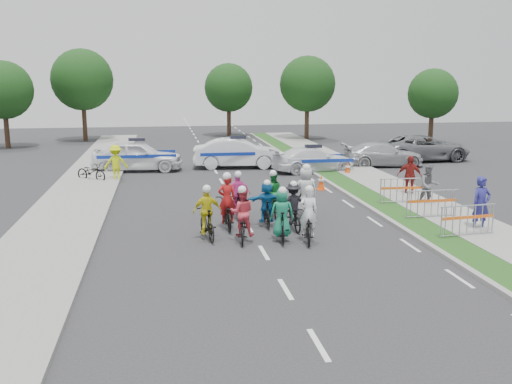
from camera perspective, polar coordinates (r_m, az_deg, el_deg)
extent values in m
plane|color=#28282B|center=(16.99, 0.79, -6.11)|extent=(90.00, 90.00, 0.00)
cube|color=gray|center=(22.98, 11.16, -1.51)|extent=(0.20, 60.00, 0.12)
cube|color=#234917|center=(23.23, 12.78, -1.44)|extent=(1.20, 60.00, 0.11)
cube|color=gray|center=(23.96, 16.77, -1.24)|extent=(2.40, 60.00, 0.13)
cube|color=gray|center=(21.85, -18.70, -2.56)|extent=(3.00, 60.00, 0.13)
imported|color=black|center=(18.10, 5.20, -3.50)|extent=(0.98, 1.88, 0.94)
imported|color=white|center=(17.93, 5.27, -2.02)|extent=(0.64, 0.48, 1.57)
sphere|color=white|center=(17.73, 5.36, 0.24)|extent=(0.27, 0.27, 0.27)
imported|color=black|center=(18.07, 2.57, -3.36)|extent=(0.67, 1.74, 1.02)
imported|color=#167954|center=(17.92, 2.61, -2.06)|extent=(0.80, 0.57, 1.52)
sphere|color=white|center=(17.72, 2.67, 0.12)|extent=(0.26, 0.26, 0.26)
imported|color=black|center=(18.08, -1.42, -3.48)|extent=(0.85, 1.84, 0.93)
imported|color=#D63B4B|center=(17.92, -1.41, -2.01)|extent=(0.82, 0.68, 1.55)
sphere|color=white|center=(17.71, -1.39, 0.21)|extent=(0.27, 0.27, 0.27)
imported|color=black|center=(18.34, -4.91, -3.16)|extent=(0.76, 1.76, 1.03)
imported|color=yellow|center=(18.19, -4.92, -1.87)|extent=(0.95, 0.52, 1.54)
sphere|color=white|center=(17.99, -4.95, 0.31)|extent=(0.27, 0.27, 0.27)
imported|color=black|center=(19.48, 3.67, -2.49)|extent=(0.71, 1.71, 0.88)
imported|color=black|center=(19.33, 3.73, -1.17)|extent=(0.98, 0.61, 1.46)
sphere|color=white|center=(19.15, 3.79, 0.75)|extent=(0.25, 0.25, 0.25)
imported|color=black|center=(19.85, 1.05, -2.09)|extent=(0.52, 1.61, 0.95)
imported|color=#1560A3|center=(19.71, 1.08, -0.95)|extent=(1.34, 0.48, 1.43)
sphere|color=white|center=(19.53, 1.11, 0.88)|extent=(0.25, 0.25, 0.25)
imported|color=black|center=(19.66, -2.92, -2.15)|extent=(0.68, 1.93, 1.01)
imported|color=#AD1516|center=(19.50, -2.92, -0.71)|extent=(0.62, 0.41, 1.68)
sphere|color=white|center=(19.30, -2.93, 1.57)|extent=(0.29, 0.29, 0.29)
imported|color=black|center=(20.96, 4.94, -1.10)|extent=(0.68, 1.98, 1.17)
imported|color=silver|center=(20.82, 5.00, 0.15)|extent=(0.89, 0.61, 1.76)
sphere|color=white|center=(20.62, 5.07, 2.41)|extent=(0.31, 0.31, 0.31)
imported|color=black|center=(21.17, 1.64, -1.28)|extent=(0.74, 1.79, 0.92)
imported|color=#188834|center=(21.02, 1.67, -0.02)|extent=(0.78, 0.63, 1.53)
sphere|color=white|center=(20.85, 1.71, 1.85)|extent=(0.26, 0.26, 0.26)
imported|color=black|center=(20.93, -1.82, -1.29)|extent=(0.59, 1.73, 1.02)
imported|color=#EF42AC|center=(20.79, -1.81, -0.15)|extent=(0.92, 0.43, 1.53)
sphere|color=white|center=(20.61, -1.80, 1.76)|extent=(0.27, 0.27, 0.27)
imported|color=white|center=(32.25, -11.77, 3.57)|extent=(5.08, 2.46, 1.67)
imported|color=white|center=(32.67, -1.83, 3.90)|extent=(5.22, 2.28, 1.67)
imported|color=white|center=(31.41, 5.74, 3.23)|extent=(4.81, 2.50, 1.33)
imported|color=#AAABAF|center=(34.02, 12.57, 3.66)|extent=(4.78, 2.20, 1.36)
imported|color=slate|center=(36.90, 16.37, 4.25)|extent=(5.85, 2.92, 1.59)
imported|color=navy|center=(20.53, 21.59, -1.13)|extent=(0.73, 0.53, 1.87)
imported|color=slate|center=(24.04, 16.90, 0.67)|extent=(0.89, 0.73, 1.67)
imported|color=maroon|center=(25.67, 15.09, 1.56)|extent=(1.13, 0.89, 1.78)
imported|color=#C6DE0B|center=(29.29, -13.84, 2.84)|extent=(1.22, 0.75, 1.81)
cube|color=#F24C0C|center=(26.52, 6.52, 0.27)|extent=(0.40, 0.40, 0.03)
cone|color=#F24C0C|center=(26.46, 6.53, 0.98)|extent=(0.36, 0.36, 0.70)
cylinder|color=silver|center=(26.44, 6.54, 1.19)|extent=(0.29, 0.29, 0.08)
cube|color=#F24C0C|center=(30.69, 9.13, 1.72)|extent=(0.40, 0.40, 0.03)
cone|color=#F24C0C|center=(30.63, 9.15, 2.34)|extent=(0.36, 0.36, 0.70)
cylinder|color=silver|center=(30.62, 9.15, 2.52)|extent=(0.29, 0.29, 0.08)
imported|color=black|center=(29.56, -16.14, 1.95)|extent=(1.83, 1.61, 0.95)
cylinder|color=#382619|center=(45.47, -23.68, 5.92)|extent=(0.36, 0.36, 3.00)
sphere|color=black|center=(45.33, -23.95, 9.31)|extent=(4.20, 4.20, 4.20)
cylinder|color=#382619|center=(47.58, 5.10, 7.19)|extent=(0.36, 0.36, 3.25)
sphere|color=black|center=(47.46, 5.17, 10.71)|extent=(4.55, 4.55, 4.55)
cylinder|color=#382619|center=(47.00, 17.10, 6.37)|extent=(0.36, 0.36, 2.75)
sphere|color=black|center=(46.87, 17.28, 9.38)|extent=(3.85, 3.85, 3.85)
cylinder|color=#382619|center=(48.45, -16.78, 6.97)|extent=(0.36, 0.36, 3.50)
sphere|color=black|center=(48.33, -17.00, 10.70)|extent=(4.90, 4.90, 4.90)
cylinder|color=#382619|center=(50.42, -2.72, 7.31)|extent=(0.36, 0.36, 3.00)
sphere|color=black|center=(50.29, -2.75, 10.38)|extent=(4.20, 4.20, 4.20)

